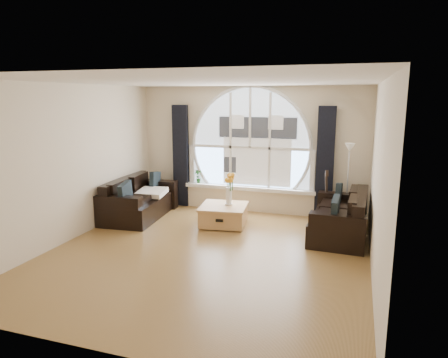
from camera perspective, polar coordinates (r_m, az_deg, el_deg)
ground at (r=6.69m, az=-2.44°, el=-10.32°), size 5.00×5.50×0.01m
ceiling at (r=6.22m, az=-2.65°, el=13.47°), size 5.00×5.50×0.01m
wall_back at (r=8.91m, az=3.71°, el=4.13°), size 5.00×0.01×2.70m
wall_front at (r=3.93m, az=-16.86°, el=-5.72°), size 5.00×0.01×2.70m
wall_left at (r=7.56m, az=-20.59°, el=2.11°), size 0.01×5.50×2.70m
wall_right at (r=5.93m, az=20.71°, el=-0.28°), size 0.01×5.50×2.70m
attic_slope at (r=5.81m, az=18.41°, el=9.60°), size 0.92×5.50×0.72m
arched_window at (r=8.85m, az=3.68°, el=5.87°), size 2.60×0.06×2.15m
window_sill at (r=8.96m, az=3.48°, el=-1.28°), size 2.90×0.22×0.08m
window_frame at (r=8.82m, az=3.64°, el=5.85°), size 2.76×0.08×2.15m
neighbor_house at (r=8.81m, az=4.60°, el=5.02°), size 1.70×0.02×1.50m
curtain_left at (r=9.35m, az=-6.04°, el=3.20°), size 0.35×0.12×2.30m
curtain_right at (r=8.57m, az=13.91°, el=2.17°), size 0.35×0.12×2.30m
sofa_left at (r=8.70m, az=-11.70°, el=-2.64°), size 1.08×1.90×0.81m
sofa_right at (r=7.64m, az=15.79°, el=-4.79°), size 0.98×1.83×0.80m
coffee_chest at (r=8.04m, az=-0.06°, el=-4.92°), size 0.99×0.99×0.43m
throw_blanket at (r=8.72m, az=-10.04°, el=-1.86°), size 0.61×0.61×0.10m
vase_flowers at (r=7.96m, az=0.68°, el=-0.88°), size 0.24×0.24×0.70m
floor_lamp at (r=8.35m, az=16.86°, el=-0.66°), size 0.24×0.24×1.60m
guitar at (r=8.47m, az=14.06°, el=-2.23°), size 0.43×0.37×1.06m
potted_plant at (r=9.28m, az=-3.63°, el=0.44°), size 0.20×0.16×0.33m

